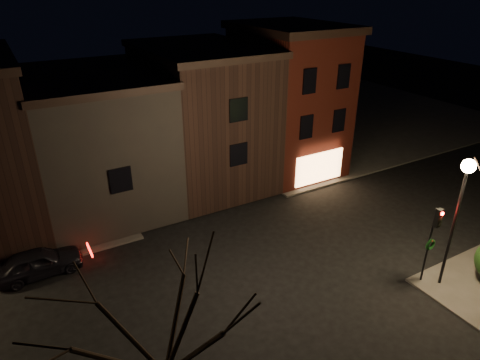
# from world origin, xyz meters

# --- Properties ---
(ground) EXTENTS (120.00, 120.00, 0.00)m
(ground) POSITION_xyz_m (0.00, 0.00, 0.00)
(ground) COLOR black
(ground) RESTS_ON ground
(sidewalk_far_right) EXTENTS (30.00, 30.00, 0.12)m
(sidewalk_far_right) POSITION_xyz_m (20.00, 20.00, 0.06)
(sidewalk_far_right) COLOR #2D2B28
(sidewalk_far_right) RESTS_ON ground
(corner_building) EXTENTS (6.50, 8.50, 10.50)m
(corner_building) POSITION_xyz_m (8.00, 9.47, 5.40)
(corner_building) COLOR #42120B
(corner_building) RESTS_ON ground
(row_building_a) EXTENTS (7.30, 10.30, 9.40)m
(row_building_a) POSITION_xyz_m (1.50, 10.50, 4.83)
(row_building_a) COLOR black
(row_building_a) RESTS_ON ground
(row_building_b) EXTENTS (7.80, 10.30, 8.40)m
(row_building_b) POSITION_xyz_m (-5.75, 10.50, 4.33)
(row_building_b) COLOR black
(row_building_b) RESTS_ON ground
(street_lamp_near) EXTENTS (0.60, 0.60, 6.48)m
(street_lamp_near) POSITION_xyz_m (6.20, -6.00, 5.18)
(street_lamp_near) COLOR black
(street_lamp_near) RESTS_ON sidewalk_near_right
(traffic_signal) EXTENTS (0.58, 0.38, 4.05)m
(traffic_signal) POSITION_xyz_m (5.60, -5.51, 2.81)
(traffic_signal) COLOR black
(traffic_signal) RESTS_ON sidewalk_near_right
(bare_tree_left) EXTENTS (5.60, 5.60, 7.50)m
(bare_tree_left) POSITION_xyz_m (-8.00, -7.00, 5.43)
(bare_tree_left) COLOR black
(bare_tree_left) RESTS_ON sidewalk_near_left
(parked_car_a) EXTENTS (4.18, 1.75, 1.41)m
(parked_car_a) POSITION_xyz_m (-10.51, 4.50, 0.71)
(parked_car_a) COLOR black
(parked_car_a) RESTS_ON ground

